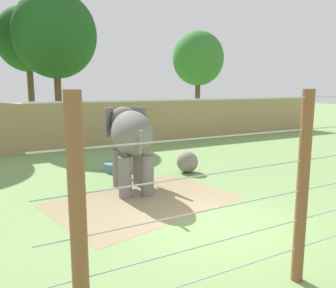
% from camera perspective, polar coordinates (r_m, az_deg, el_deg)
% --- Properties ---
extents(ground_plane, '(120.00, 120.00, 0.00)m').
position_cam_1_polar(ground_plane, '(8.65, 7.55, -13.14)').
color(ground_plane, '#759956').
extents(dirt_patch, '(5.91, 4.66, 0.01)m').
position_cam_1_polar(dirt_patch, '(10.17, -3.97, -9.55)').
color(dirt_patch, '#937F5B').
rests_on(dirt_patch, ground).
extents(embankment_wall, '(36.00, 1.80, 2.53)m').
position_cam_1_polar(embankment_wall, '(19.74, -14.73, 3.19)').
color(embankment_wall, tan).
rests_on(embankment_wall, ground).
extents(elephant, '(1.81, 3.54, 2.66)m').
position_cam_1_polar(elephant, '(11.09, -6.41, 1.35)').
color(elephant, slate).
rests_on(elephant, ground).
extents(enrichment_ball, '(0.84, 0.84, 0.84)m').
position_cam_1_polar(enrichment_ball, '(13.37, 3.28, -3.05)').
color(enrichment_ball, gray).
rests_on(enrichment_ball, ground).
extents(cable_fence, '(8.86, 0.20, 3.29)m').
position_cam_1_polar(cable_fence, '(6.22, 22.52, -6.69)').
color(cable_fence, brown).
rests_on(cable_fence, ground).
extents(water_tub, '(1.10, 1.10, 0.35)m').
position_cam_1_polar(water_tub, '(13.76, -8.46, -3.80)').
color(water_tub, slate).
rests_on(water_tub, ground).
extents(tree_far_left, '(4.40, 4.40, 8.12)m').
position_cam_1_polar(tree_far_left, '(30.08, 5.09, 14.12)').
color(tree_far_left, brown).
rests_on(tree_far_left, ground).
extents(tree_left_of_centre, '(4.39, 4.39, 9.04)m').
position_cam_1_polar(tree_left_of_centre, '(26.96, -22.57, 15.96)').
color(tree_left_of_centre, brown).
rests_on(tree_left_of_centre, ground).
extents(tree_far_right, '(5.20, 5.20, 9.35)m').
position_cam_1_polar(tree_far_right, '(23.53, -18.50, 17.01)').
color(tree_far_right, brown).
rests_on(tree_far_right, ground).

